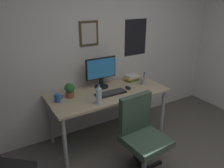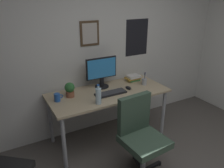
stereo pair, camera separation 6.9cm
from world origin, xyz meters
TOP-DOWN VIEW (x-y plane):
  - wall_back at (0.00, 2.15)m, footprint 4.40×0.10m
  - desk at (-0.16, 1.71)m, footprint 1.64×0.72m
  - office_chair at (-0.16, 0.95)m, footprint 0.56×0.57m
  - monitor at (-0.16, 1.91)m, footprint 0.46×0.20m
  - keyboard at (-0.17, 1.63)m, footprint 0.43×0.15m
  - computer_mouse at (0.13, 1.66)m, footprint 0.06×0.11m
  - water_bottle at (-0.43, 1.45)m, footprint 0.07×0.07m
  - coffee_mug_near at (-0.85, 1.76)m, footprint 0.11×0.07m
  - potted_plant at (-0.67, 1.81)m, footprint 0.13×0.13m
  - pen_cup at (0.43, 1.68)m, footprint 0.07×0.07m
  - book_stack_left at (0.38, 1.90)m, footprint 0.22×0.16m

SIDE VIEW (x-z plane):
  - office_chair at x=-0.16m, z-range 0.05..1.00m
  - desk at x=-0.16m, z-range 0.29..1.04m
  - keyboard at x=-0.17m, z-range 0.74..0.77m
  - computer_mouse at x=0.13m, z-range 0.74..0.78m
  - book_stack_left at x=0.38m, z-range 0.75..0.84m
  - coffee_mug_near at x=-0.85m, z-range 0.75..0.85m
  - pen_cup at x=0.43m, z-range 0.70..0.90m
  - potted_plant at x=-0.67m, z-range 0.75..0.95m
  - water_bottle at x=-0.43m, z-range 0.72..0.98m
  - monitor at x=-0.16m, z-range 0.77..1.20m
  - wall_back at x=0.00m, z-range 0.00..2.60m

